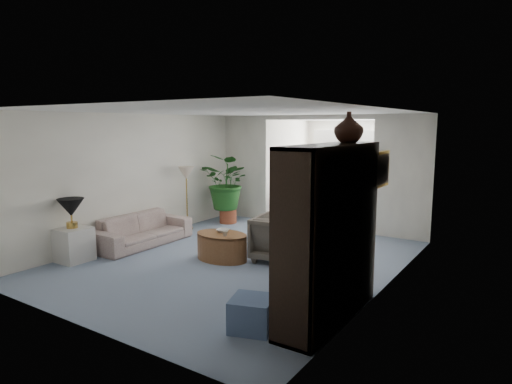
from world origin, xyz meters
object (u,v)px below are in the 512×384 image
Objects in this scene: coffee_cup at (225,233)px; coffee_bowl at (223,231)px; sofa at (142,230)px; side_table_dark at (325,247)px; sunroom_chair_blue at (362,207)px; floor_lamp at (186,173)px; entertainment_cabinet at (329,233)px; end_table at (73,244)px; table_lamp at (71,207)px; ottoman at (252,314)px; sunroom_table at (344,203)px; cabinet_urn at (349,127)px; sunroom_chair_maroon at (304,201)px; coffee_table at (222,246)px; framed_picture at (382,169)px; plant_pot at (228,216)px; wingback_chair at (280,238)px.

coffee_bowl is at bearing 135.00° from coffee_cup.
coffee_bowl is at bearing -84.32° from sofa.
sunroom_chair_blue is (-0.56, 3.24, 0.12)m from side_table_dark.
entertainment_cabinet reaches higher than floor_lamp.
sofa is at bearing -179.99° from coffee_cup.
side_table_dark is at bearing 32.04° from end_table.
ottoman is (3.94, -0.44, -0.74)m from table_lamp.
table_lamp reaches higher than side_table_dark.
ottoman is 6.89m from sunroom_table.
ottoman is (-0.58, -1.26, -2.07)m from cabinet_urn.
sunroom_chair_maroon is at bearing 74.35° from end_table.
side_table_dark reaches higher than coffee_bowl.
sunroom_chair_blue is 1.01× the size of sunroom_chair_maroon.
end_table reaches higher than side_table_dark.
coffee_table is (2.04, 1.45, -0.70)m from table_lamp.
sofa is at bearing 81.57° from end_table.
coffee_bowl is 0.40× the size of side_table_dark.
sofa is 20.35× the size of coffee_cup.
table_lamp is at bearing -148.38° from coffee_cup.
sunroom_chair_maroon is at bearing 128.37° from framed_picture.
coffee_table is 1.13× the size of sunroom_chair_maroon.
sunroom_chair_maroon is at bearing 56.58° from plant_pot.
floor_lamp reaches higher than sunroom_table.
sofa is at bearing -113.11° from sunroom_table.
cabinet_urn is 6.20m from sunroom_table.
side_table_dark is at bearing -179.17° from sunroom_chair_blue.
entertainment_cabinet is at bearing 20.90° from sunroom_chair_maroon.
coffee_table is (1.84, 0.10, -0.07)m from sofa.
plant_pot is at bearing 70.45° from floor_lamp.
coffee_cup is at bearing -0.01° from sunroom_chair_maroon.
plant_pot is at bearing 125.21° from coffee_bowl.
cabinet_urn is at bearing -13.05° from coffee_cup.
sunroom_table is (-0.75, 0.75, -0.11)m from sunroom_chair_blue.
cabinet_urn reaches higher than coffee_bowl.
sofa is 0.96× the size of entertainment_cabinet.
framed_picture is 0.89× the size of sunroom_table.
entertainment_cabinet is 2.43× the size of sunroom_chair_blue.
wingback_chair reaches higher than sofa.
cabinet_urn is 0.93× the size of plant_pot.
plant_pot is at bearing 126.12° from coffee_cup.
entertainment_cabinet is at bearing 3.95° from end_table.
coffee_table is 0.28m from coffee_bowl.
framed_picture is 5.33m from sunroom_chair_maroon.
sunroom_chair_maroon is at bearing 97.11° from coffee_table.
table_lamp reaches higher than wingback_chair.
entertainment_cabinet is (4.52, 0.31, 0.11)m from table_lamp.
ottoman is (1.90, -1.89, -0.04)m from coffee_table.
end_table is 5.71m from sunroom_chair_maroon.
table_lamp is 2.60m from coffee_table.
wingback_chair reaches higher than sunroom_table.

